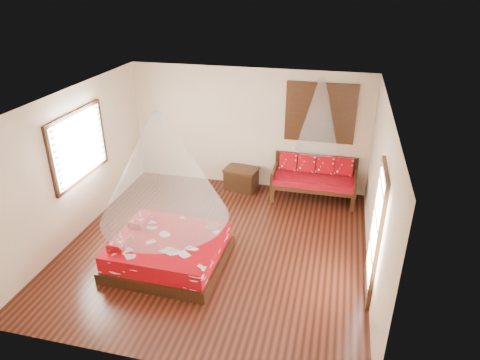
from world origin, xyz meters
name	(u,v)px	position (x,y,z in m)	size (l,w,h in m)	color
room	(214,180)	(0.00, 0.00, 1.40)	(5.54, 5.54, 2.84)	black
bed	(168,251)	(-0.68, -0.67, 0.25)	(1.95, 1.78, 0.63)	black
daybed	(314,177)	(1.60, 2.38, 0.52)	(1.86, 0.83, 0.96)	black
storage_chest	(241,178)	(-0.10, 2.45, 0.26)	(0.82, 0.66, 0.51)	black
shutter_panel	(320,113)	(1.60, 2.72, 1.90)	(1.52, 0.06, 1.32)	black
window_left	(79,146)	(-2.71, 0.20, 1.70)	(0.10, 1.74, 1.34)	black
glazed_door	(375,234)	(2.72, -0.60, 1.07)	(0.08, 1.02, 2.16)	black
wine_tray	(212,225)	(-0.03, -0.13, 0.56)	(0.26, 0.26, 0.21)	brown
mosquito_net_main	(161,168)	(-0.67, -0.67, 1.85)	(2.13, 2.13, 1.80)	white
mosquito_net_daybed	(319,115)	(1.60, 2.25, 2.00)	(0.90, 0.90, 1.50)	white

